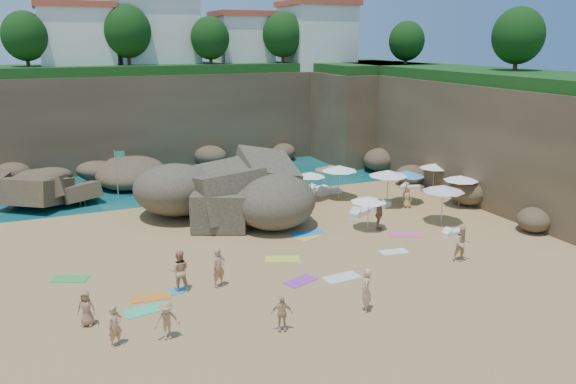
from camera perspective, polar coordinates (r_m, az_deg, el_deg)
name	(u,v)px	position (r m, az deg, el deg)	size (l,w,h in m)	color
ground	(276,244)	(31.29, -1.22, -5.25)	(120.00, 120.00, 0.00)	tan
seawater	(167,149)	(59.25, -12.15, 4.28)	(120.00, 120.00, 0.00)	#0C4751
cliff_back	(197,115)	(54.22, -9.25, 7.71)	(44.00, 8.00, 8.00)	brown
cliff_right	(461,130)	(46.70, 17.12, 6.03)	(8.00, 30.00, 8.00)	brown
cliff_corner	(362,113)	(55.26, 7.48, 7.92)	(10.00, 12.00, 8.00)	brown
rock_promontory	(56,194)	(44.57, -22.50, -0.15)	(12.00, 7.00, 2.00)	brown
clifftop_buildings	(202,36)	(54.77, -8.78, 15.40)	(28.48, 9.48, 7.00)	white
clifftop_trees	(241,35)	(49.27, -4.75, 15.57)	(35.60, 23.82, 4.40)	#11380F
rock_outcrop	(240,217)	(35.97, -4.91, -2.54)	(8.56, 6.42, 3.42)	brown
flag_pole	(118,168)	(41.13, -16.91, 2.35)	(0.68, 0.09, 3.50)	silver
parasol_0	(339,168)	(39.58, 5.23, 2.43)	(2.55, 2.55, 2.41)	silver
parasol_1	(262,183)	(36.22, -2.67, 0.91)	(2.29, 2.29, 2.17)	silver
parasol_2	(311,174)	(39.16, 2.32, 1.82)	(2.14, 2.14, 2.03)	silver
parasol_3	(435,166)	(42.83, 14.66, 2.59)	(2.22, 2.22, 2.10)	silver
parasol_4	(461,178)	(39.26, 17.16, 1.36)	(2.29, 2.29, 2.17)	silver
parasol_5	(291,187)	(34.28, 0.27, 0.48)	(2.55, 2.55, 2.41)	silver
parasol_6	(331,167)	(40.21, 4.44, 2.50)	(2.43, 2.43, 2.29)	silver
parasol_7	(388,173)	(38.19, 10.15, 1.91)	(2.64, 2.64, 2.50)	silver
parasol_9	(369,199)	(33.31, 8.19, -0.73)	(2.15, 2.15, 2.04)	silver
parasol_10	(407,173)	(39.17, 11.99, 1.87)	(2.43, 2.43, 2.30)	silver
parasol_11	(443,188)	(35.30, 15.52, 0.36)	(2.56, 2.56, 2.42)	silver
lounger_0	(318,189)	(42.04, 3.03, 0.33)	(1.75, 0.58, 0.27)	white
lounger_1	(328,192)	(41.17, 4.11, 0.01)	(1.96, 0.65, 0.30)	white
lounger_2	(361,212)	(36.54, 7.40, -2.08)	(1.93, 0.64, 0.30)	silver
lounger_3	(378,206)	(38.06, 9.16, -1.42)	(2.02, 0.67, 0.31)	white
lounger_4	(412,188)	(43.36, 12.49, 0.44)	(1.73, 0.58, 0.27)	silver
lounger_5	(453,233)	(33.99, 16.44, -3.99)	(1.53, 0.51, 0.24)	white
towel_0	(171,292)	(26.06, -11.82, -9.94)	(1.45, 0.72, 0.03)	#2587CA
towel_2	(151,297)	(25.81, -13.78, -10.33)	(1.74, 0.87, 0.03)	orange
towel_3	(146,310)	(24.73, -14.20, -11.53)	(1.77, 0.89, 0.03)	#38C480
towel_4	(282,259)	(29.12, -0.57, -6.82)	(1.78, 0.89, 0.03)	#CDD838
towel_5	(342,277)	(27.12, 5.49, -8.63)	(1.76, 0.88, 0.03)	silver
towel_6	(301,281)	(26.63, 1.31, -9.03)	(1.62, 0.81, 0.03)	purple
towel_8	(308,234)	(32.79, 2.02, -4.25)	(1.92, 0.96, 0.03)	#2487C5
towel_9	(405,234)	(33.35, 11.84, -4.23)	(1.93, 0.96, 0.03)	#DE568A
towel_11	(70,279)	(28.75, -21.28, -8.24)	(1.69, 0.84, 0.03)	green
towel_12	(309,236)	(32.34, 2.18, -4.53)	(1.65, 0.83, 0.03)	yellow
towel_13	(394,252)	(30.61, 10.71, -5.98)	(1.47, 0.73, 0.03)	white
person_stand_0	(115,326)	(22.10, -17.16, -12.88)	(0.59, 0.39, 1.61)	tan
person_stand_1	(179,270)	(25.85, -10.98, -7.83)	(0.93, 0.72, 1.91)	tan
person_stand_2	(253,202)	(36.13, -3.61, -1.05)	(1.07, 0.44, 1.66)	#E4A081
person_stand_3	(379,214)	(33.62, 9.24, -2.24)	(1.13, 0.47, 1.93)	#9D694E
person_stand_4	(407,197)	(38.44, 12.00, -0.49)	(0.73, 0.40, 1.49)	tan
person_stand_5	(82,195)	(40.44, -20.22, -0.33)	(1.37, 0.40, 1.48)	tan
person_stand_6	(366,290)	(23.74, 7.92, -9.85)	(0.69, 0.46, 1.90)	tan
person_lie_0	(168,334)	(22.34, -12.12, -13.94)	(0.96, 1.49, 0.40)	tan
person_lie_1	(282,327)	(22.43, -0.65, -13.52)	(0.83, 1.42, 0.35)	tan
person_lie_2	(88,321)	(24.12, -19.69, -12.25)	(0.70, 1.44, 0.38)	#A07150
person_lie_4	(219,282)	(26.21, -6.99, -9.08)	(0.66, 1.81, 0.43)	#B17558
person_lie_5	(462,254)	(30.16, 17.23, -6.08)	(0.88, 1.81, 0.68)	tan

